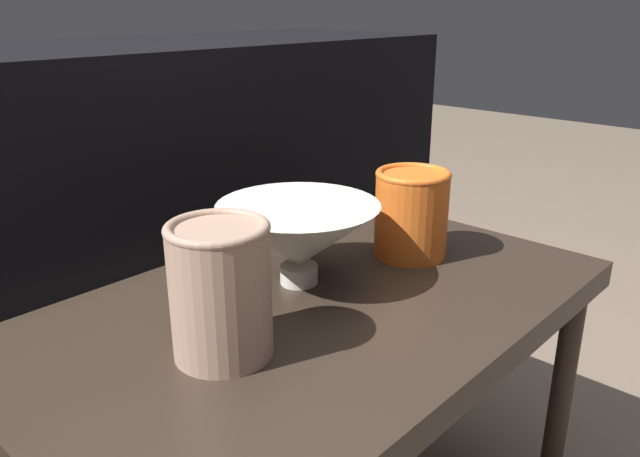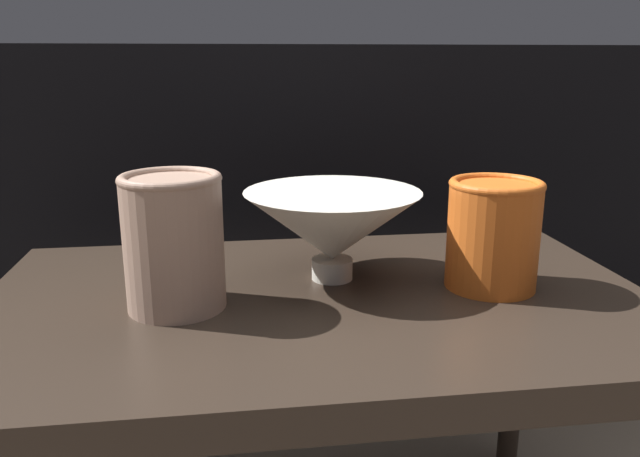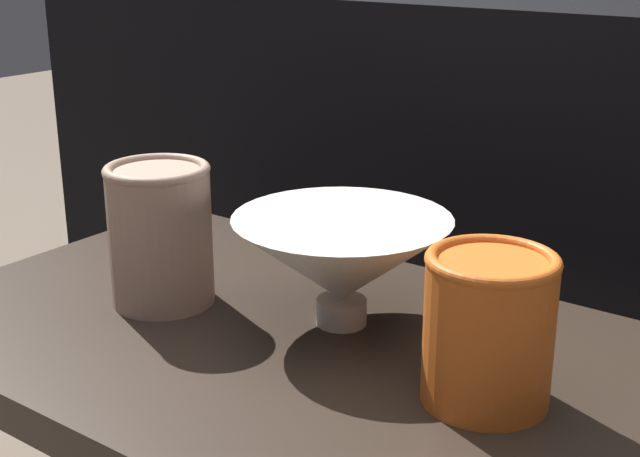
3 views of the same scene
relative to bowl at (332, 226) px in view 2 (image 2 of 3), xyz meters
name	(u,v)px [view 2 (image 2 of 3)]	position (x,y,z in m)	size (l,w,h in m)	color
table	(319,328)	(-0.02, -0.06, -0.12)	(0.82, 0.50, 0.43)	#2D231C
couch_backdrop	(281,221)	(-0.02, 0.56, -0.14)	(1.67, 0.50, 0.74)	black
bowl	(332,226)	(0.00, 0.00, 0.00)	(0.23, 0.23, 0.12)	silver
vase_textured_left	(174,240)	(-0.19, -0.07, 0.01)	(0.11, 0.11, 0.16)	tan
vase_colorful_right	(493,232)	(0.19, -0.05, 0.00)	(0.12, 0.12, 0.14)	orange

